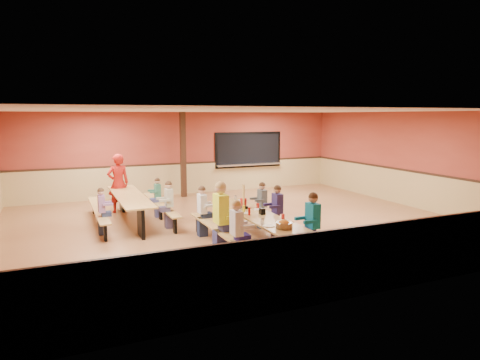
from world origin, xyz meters
name	(u,v)px	position (x,y,z in m)	size (l,w,h in m)	color
ground	(237,224)	(0.00, 0.00, 0.00)	(12.00, 12.00, 0.00)	brown
room_envelope	(237,199)	(0.00, 0.00, 0.69)	(12.04, 10.04, 3.02)	#9B3C2D
kitchen_pass_through	(249,151)	(2.60, 4.96, 1.49)	(2.78, 0.28, 1.38)	black
structural_post	(183,155)	(-0.20, 4.40, 1.50)	(0.18, 0.18, 3.00)	black
cafeteria_table_main	(255,223)	(-0.38, -1.90, 0.53)	(1.91, 3.70, 0.74)	#B68D48
cafeteria_table_second	(130,203)	(-2.57, 1.37, 0.53)	(1.91, 3.70, 0.74)	#B68D48
seated_child_white_left	(237,233)	(-1.20, -2.79, 0.62)	(0.39, 0.32, 1.25)	silver
seated_adult_yellow	(221,217)	(-1.20, -1.93, 0.74)	(0.50, 0.41, 1.48)	#DFF22A
seated_child_grey_left	(202,212)	(-1.20, -0.68, 0.60)	(0.36, 0.30, 1.20)	silver
seated_child_teal_right	(312,224)	(0.45, -2.92, 0.65)	(0.41, 0.34, 1.30)	#0E6F8E
seated_child_navy_right	(277,211)	(0.45, -1.39, 0.61)	(0.37, 0.31, 1.22)	navy
seated_child_char_right	(262,206)	(0.45, -0.58, 0.59)	(0.35, 0.29, 1.17)	#4C5457
seated_child_purple_sec	(102,212)	(-3.40, 0.42, 0.57)	(0.33, 0.27, 1.13)	#845884
seated_child_green_sec	(158,198)	(-1.75, 1.67, 0.56)	(0.32, 0.26, 1.11)	#33745A
seated_child_tan_sec	(169,205)	(-1.75, 0.38, 0.60)	(0.37, 0.30, 1.21)	#ABA98C
standing_woman	(118,183)	(-2.68, 2.75, 0.88)	(0.64, 0.42, 1.76)	#AA1913
punch_pitcher	(243,203)	(-0.38, -1.27, 0.85)	(0.16, 0.16, 0.22)	red
chip_bowl	(284,225)	(-0.42, -3.27, 0.81)	(0.32, 0.32, 0.15)	orange
napkin_dispenser	(262,211)	(-0.27, -2.03, 0.80)	(0.10, 0.14, 0.13)	black
condiment_mustard	(244,209)	(-0.59, -1.75, 0.82)	(0.06, 0.06, 0.17)	yellow
condiment_ketchup	(249,211)	(-0.57, -2.00, 0.82)	(0.06, 0.06, 0.17)	#B2140F
table_paddle	(243,203)	(-0.42, -1.35, 0.88)	(0.16, 0.16, 0.56)	black
place_settings	(255,211)	(-0.38, -1.90, 0.80)	(0.65, 3.30, 0.11)	beige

